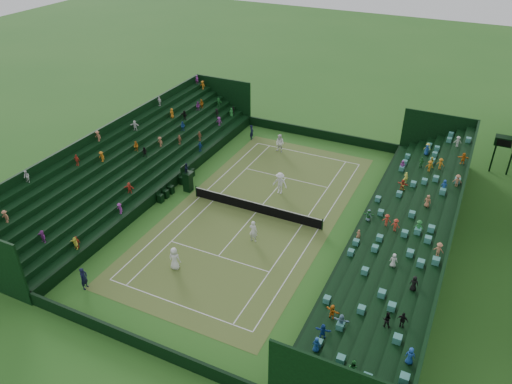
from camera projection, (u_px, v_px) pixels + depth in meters
ground at (256, 212)px, 41.52m from camera, size 160.00×160.00×0.00m
court_surface at (256, 212)px, 41.52m from camera, size 12.97×26.77×0.01m
perimeter_wall_north at (320, 134)px, 53.46m from camera, size 17.17×0.20×1.00m
perimeter_wall_south at (138, 342)px, 29.05m from camera, size 17.17×0.20×1.00m
perimeter_wall_east at (356, 234)px, 38.13m from camera, size 0.20×31.77×1.00m
perimeter_wall_west at (170, 185)px, 44.39m from camera, size 0.20×31.77×1.00m
north_grandstand at (414, 237)px, 36.04m from camera, size 6.60×32.00×4.90m
south_grandstand at (131, 165)px, 45.38m from camera, size 6.60×32.00×4.90m
tennis_net at (256, 207)px, 41.25m from camera, size 11.67×0.10×1.06m
scoreboard_tower at (506, 143)px, 45.62m from camera, size 2.00×1.00×3.70m
umpire_chair at (188, 179)px, 43.92m from camera, size 0.87×0.87×2.74m
courtside_chairs at (176, 185)px, 44.62m from camera, size 0.49×5.46×1.07m
player_near_west at (175, 258)px, 34.98m from camera, size 0.91×0.62×1.78m
player_near_east at (253, 231)px, 37.71m from camera, size 0.68×0.46×1.84m
player_far_west at (280, 143)px, 50.50m from camera, size 1.03×0.86×1.92m
player_far_east at (280, 183)px, 43.64m from camera, size 1.34×0.82×2.02m
line_judge_north at (252, 132)px, 53.10m from camera, size 0.52×0.68×1.64m
line_judge_south at (84, 278)px, 33.29m from camera, size 0.47×0.65×1.68m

